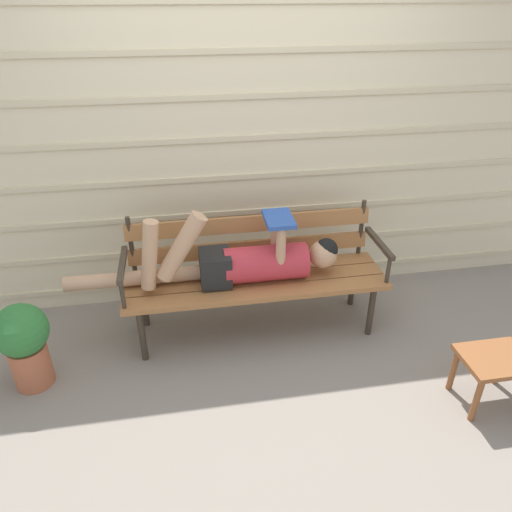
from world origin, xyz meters
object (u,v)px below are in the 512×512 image
(reclining_person, at_px, (241,261))
(footstool, at_px, (494,366))
(potted_plant, at_px, (24,341))
(park_bench, at_px, (254,268))

(reclining_person, relative_size, footstool, 4.72)
(reclining_person, distance_m, potted_plant, 1.39)
(footstool, xyz_separation_m, potted_plant, (-2.66, 0.61, 0.06))
(reclining_person, height_order, footstool, reclining_person)
(park_bench, bearing_deg, potted_plant, -166.09)
(park_bench, xyz_separation_m, reclining_person, (-0.10, -0.07, 0.11))
(park_bench, distance_m, potted_plant, 1.49)
(reclining_person, distance_m, footstool, 1.62)
(footstool, height_order, potted_plant, potted_plant)
(reclining_person, xyz_separation_m, footstool, (1.32, -0.89, -0.31))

